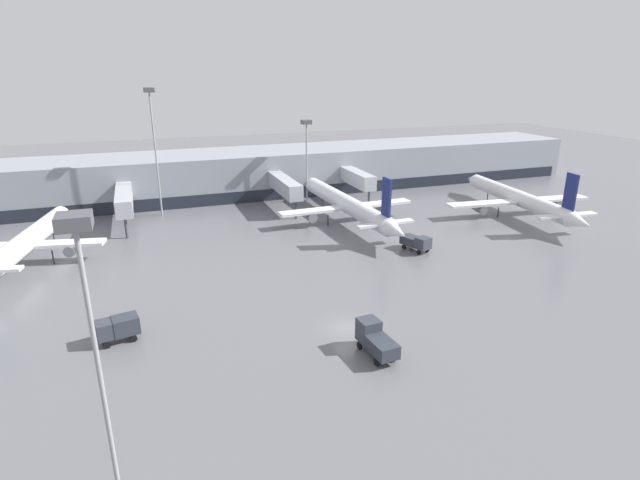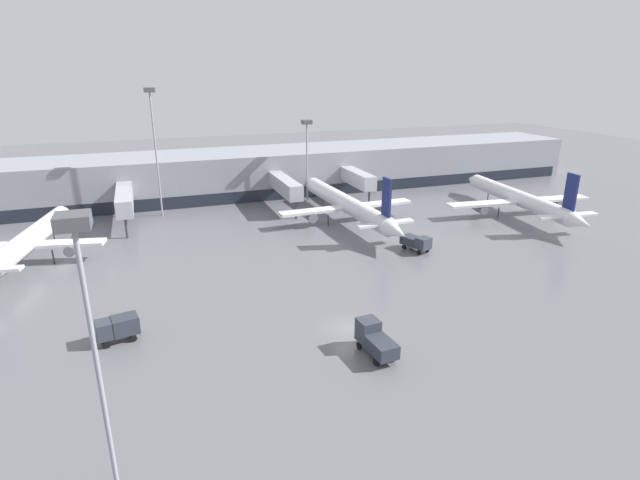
{
  "view_description": "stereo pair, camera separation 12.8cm",
  "coord_description": "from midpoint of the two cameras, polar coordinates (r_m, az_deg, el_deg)",
  "views": [
    {
      "loc": [
        -18.5,
        -42.18,
        25.66
      ],
      "look_at": [
        3.96,
        19.29,
        3.0
      ],
      "focal_mm": 28.0,
      "sensor_mm": 36.0,
      "label": 1
    },
    {
      "loc": [
        -18.38,
        -42.22,
        25.66
      ],
      "look_at": [
        3.96,
        19.29,
        3.0
      ],
      "focal_mm": 28.0,
      "sensor_mm": 36.0,
      "label": 2
    }
  ],
  "objects": [
    {
      "name": "parked_jet_2",
      "position": [
        98.29,
        21.79,
        4.41
      ],
      "size": [
        28.04,
        36.03,
        10.09
      ],
      "rotation": [
        0.0,
        0.0,
        1.46
      ],
      "color": "white",
      "rests_on": "ground_plane"
    },
    {
      "name": "terminal_building",
      "position": [
        107.71,
        -9.9,
        7.48
      ],
      "size": [
        160.0,
        31.77,
        9.0
      ],
      "color": "gray",
      "rests_on": "ground_plane"
    },
    {
      "name": "ground_plane",
      "position": [
        52.72,
        3.13,
        -10.06
      ],
      "size": [
        320.0,
        320.0,
        0.0
      ],
      "primitive_type": "plane",
      "color": "slate"
    },
    {
      "name": "parked_jet_0",
      "position": [
        87.06,
        3.06,
        4.11
      ],
      "size": [
        24.56,
        38.63,
        10.45
      ],
      "rotation": [
        0.0,
        0.0,
        1.61
      ],
      "color": "silver",
      "rests_on": "ground_plane"
    },
    {
      "name": "service_truck_2",
      "position": [
        47.99,
        6.26,
        -11.17
      ],
      "size": [
        2.41,
        5.2,
        2.97
      ],
      "rotation": [
        0.0,
        0.0,
        1.66
      ],
      "color": "#2D333D",
      "rests_on": "ground_plane"
    },
    {
      "name": "apron_light_mast_3",
      "position": [
        92.96,
        -18.69,
        12.95
      ],
      "size": [
        1.8,
        1.8,
        22.5
      ],
      "color": "gray",
      "rests_on": "ground_plane"
    },
    {
      "name": "traffic_cone_2",
      "position": [
        85.53,
        7.32,
        1.69
      ],
      "size": [
        0.37,
        0.37,
        0.6
      ],
      "color": "orange",
      "rests_on": "ground_plane"
    },
    {
      "name": "service_truck_0",
      "position": [
        74.76,
        10.9,
        -0.21
      ],
      "size": [
        3.28,
        5.01,
        2.39
      ],
      "rotation": [
        0.0,
        0.0,
        5.02
      ],
      "color": "#2D333D",
      "rests_on": "ground_plane"
    },
    {
      "name": "service_truck_1",
      "position": [
        53.64,
        -22.14,
        -9.19
      ],
      "size": [
        4.24,
        2.66,
        2.44
      ],
      "rotation": [
        0.0,
        0.0,
        3.32
      ],
      "color": "#2D333D",
      "rests_on": "ground_plane"
    },
    {
      "name": "apron_light_mast_2",
      "position": [
        99.09,
        -1.6,
        11.71
      ],
      "size": [
        1.8,
        1.8,
        16.15
      ],
      "color": "gray",
      "rests_on": "ground_plane"
    },
    {
      "name": "parked_jet_1",
      "position": [
        78.98,
        -30.55,
        -0.16
      ],
      "size": [
        20.21,
        32.25,
        10.45
      ],
      "rotation": [
        0.0,
        0.0,
        1.35
      ],
      "color": "white",
      "rests_on": "ground_plane"
    },
    {
      "name": "apron_light_mast_0",
      "position": [
        30.56,
        -25.46,
        -4.31
      ],
      "size": [
        1.8,
        1.8,
        18.37
      ],
      "color": "gray",
      "rests_on": "ground_plane"
    }
  ]
}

